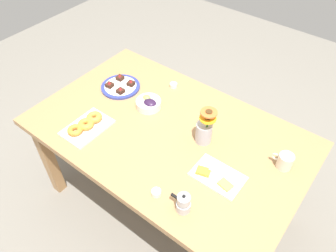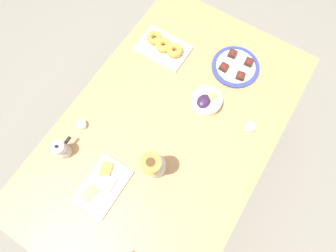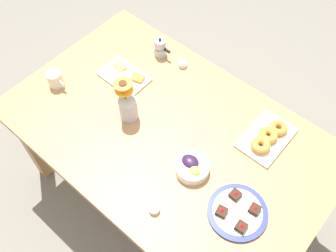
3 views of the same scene
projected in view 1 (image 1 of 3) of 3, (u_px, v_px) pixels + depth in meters
ground_plane at (168, 200)px, 2.43m from camera, size 6.00×6.00×0.00m
dining_table at (168, 141)px, 1.97m from camera, size 1.60×1.00×0.74m
coffee_mug at (285, 161)px, 1.69m from camera, size 0.11×0.08×0.09m
grape_bowl at (149, 103)px, 2.03m from camera, size 0.16×0.16×0.07m
cheese_platter at (217, 176)px, 1.67m from camera, size 0.26×0.17×0.03m
croissant_platter at (86, 125)px, 1.91m from camera, size 0.19×0.28×0.05m
jam_cup_honey at (174, 85)px, 2.19m from camera, size 0.05×0.05×0.03m
jam_cup_berry at (156, 192)px, 1.59m from camera, size 0.05×0.05×0.03m
dessert_plate at (121, 86)px, 2.18m from camera, size 0.26×0.26×0.05m
flower_vase at (204, 131)px, 1.80m from camera, size 0.11×0.10×0.24m
moka_pot at (183, 203)px, 1.51m from camera, size 0.11×0.07×0.12m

